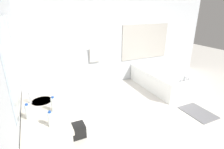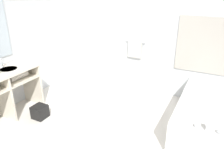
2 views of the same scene
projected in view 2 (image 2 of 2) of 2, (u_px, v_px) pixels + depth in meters
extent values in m
plane|color=silver|center=(99.00, 146.00, 3.39)|extent=(16.00, 16.00, 0.00)
cube|color=silver|center=(150.00, 33.00, 4.71)|extent=(7.40, 0.06, 2.70)
cube|color=#B7B2A8|center=(223.00, 48.00, 4.11)|extent=(1.70, 0.02, 1.10)
cylinder|color=silver|center=(135.00, 41.00, 4.86)|extent=(0.50, 0.02, 0.02)
cube|color=beige|center=(135.00, 49.00, 4.91)|extent=(0.32, 0.04, 0.40)
cube|color=beige|center=(1.00, 86.00, 3.85)|extent=(0.53, 1.34, 0.02)
cylinder|color=white|center=(9.00, 72.00, 3.94)|extent=(0.30, 0.30, 0.11)
cube|color=beige|center=(3.00, 98.00, 3.93)|extent=(0.52, 0.04, 0.87)
cube|color=beige|center=(32.00, 83.00, 4.50)|extent=(0.52, 0.04, 0.87)
cylinder|color=beige|center=(18.00, 76.00, 4.09)|extent=(0.13, 0.39, 0.13)
cylinder|color=silver|center=(2.00, 67.00, 3.98)|extent=(0.04, 0.04, 0.02)
cylinder|color=silver|center=(2.00, 62.00, 3.95)|extent=(0.02, 0.02, 0.16)
cube|color=silver|center=(2.00, 59.00, 3.91)|extent=(0.07, 0.01, 0.01)
cube|color=white|center=(210.00, 116.00, 3.70)|extent=(1.01, 1.89, 0.52)
ellipsoid|color=white|center=(211.00, 110.00, 3.66)|extent=(0.73, 1.36, 0.30)
cube|color=silver|center=(208.00, 126.00, 2.89)|extent=(0.04, 0.07, 0.12)
sphere|color=silver|center=(196.00, 125.00, 2.96)|extent=(0.06, 0.06, 0.06)
sphere|color=silver|center=(219.00, 131.00, 2.84)|extent=(0.06, 0.06, 0.06)
cube|color=black|center=(40.00, 112.00, 4.08)|extent=(0.25, 0.25, 0.24)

